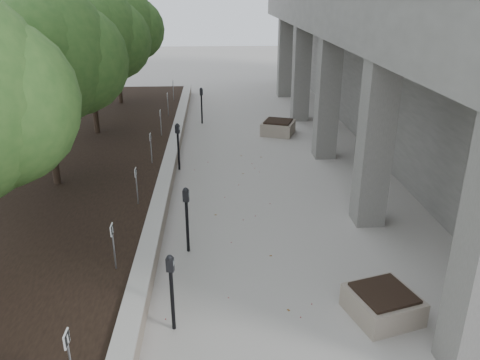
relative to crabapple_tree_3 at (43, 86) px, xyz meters
name	(u,v)px	position (x,y,z in m)	size (l,w,h in m)	color
retaining_wall	(168,173)	(2.97, 1.00, -2.87)	(0.39, 26.00, 0.50)	#A39381
planting_bed	(45,177)	(-0.70, 1.00, -2.92)	(7.00, 26.00, 0.40)	black
crabapple_tree_3	(43,86)	(0.00, 0.00, 0.00)	(4.60, 4.00, 5.44)	#2E5721
crabapple_tree_4	(89,59)	(0.00, 5.00, 0.00)	(4.60, 4.00, 5.44)	#2E5721
crabapple_tree_5	(115,44)	(0.00, 10.00, 0.00)	(4.60, 4.00, 5.44)	#2E5721
parking_sign_3	(114,247)	(2.45, -4.50, -2.24)	(0.04, 0.22, 0.96)	black
parking_sign_4	(137,186)	(2.45, -1.50, -2.24)	(0.04, 0.22, 0.96)	black
parking_sign_5	(151,148)	(2.45, 1.50, -2.24)	(0.04, 0.22, 0.96)	black
parking_sign_6	(161,123)	(2.45, 4.50, -2.24)	(0.04, 0.22, 0.96)	black
parking_sign_7	(168,104)	(2.45, 7.50, -2.24)	(0.04, 0.22, 0.96)	black
parking_sign_8	(173,90)	(2.45, 10.50, -2.24)	(0.04, 0.22, 0.96)	black
parking_meter_2	(172,293)	(3.65, -5.84, -2.39)	(0.14, 0.10, 1.47)	black
parking_meter_3	(187,220)	(3.78, -3.23, -2.35)	(0.15, 0.11, 1.54)	black
parking_meter_4	(178,147)	(3.25, 1.95, -2.35)	(0.15, 0.11, 1.54)	black
parking_meter_5	(202,106)	(3.88, 7.57, -2.34)	(0.15, 0.11, 1.56)	black
planter_front	(383,303)	(7.35, -5.68, -2.86)	(1.10, 1.10, 0.51)	#A39381
planter_back	(278,127)	(6.96, 5.78, -2.84)	(1.20, 1.20, 0.56)	#A39381
berry_scatter	(229,244)	(4.70, -3.00, -3.11)	(3.30, 14.10, 0.02)	maroon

